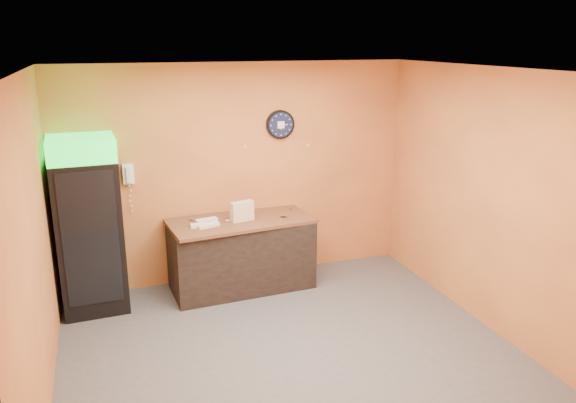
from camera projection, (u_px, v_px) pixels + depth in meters
name	position (u px, v px, depth m)	size (l,w,h in m)	color
floor	(288.00, 349.00, 5.77)	(4.50, 4.50, 0.00)	#47474C
back_wall	(238.00, 174.00, 7.20)	(4.50, 0.02, 2.80)	#D7853C
left_wall	(33.00, 246.00, 4.69)	(0.02, 4.00, 2.80)	#D7853C
right_wall	(485.00, 199.00, 6.07)	(0.02, 4.00, 2.80)	#D7853C
ceiling	(288.00, 70.00, 4.99)	(4.50, 4.00, 0.02)	white
beverage_cooler	(89.00, 228.00, 6.38)	(0.74, 0.76, 2.04)	black
prep_counter	(241.00, 255.00, 7.09)	(1.74, 0.77, 0.87)	black
wall_clock	(280.00, 125.00, 7.17)	(0.37, 0.06, 0.37)	black
wall_phone	(128.00, 174.00, 6.70)	(0.13, 0.11, 0.24)	white
butcher_paper	(241.00, 221.00, 6.96)	(1.75, 0.84, 0.04)	brown
sub_roll_stack	(242.00, 211.00, 6.88)	(0.30, 0.17, 0.24)	beige
wrapped_sandwich_left	(202.00, 225.00, 6.68)	(0.26, 0.10, 0.04)	silver
wrapped_sandwich_mid	(208.00, 225.00, 6.68)	(0.27, 0.11, 0.04)	silver
wrapped_sandwich_right	(207.00, 220.00, 6.86)	(0.27, 0.10, 0.04)	silver
kitchen_tool	(238.00, 218.00, 6.92)	(0.06, 0.06, 0.06)	silver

